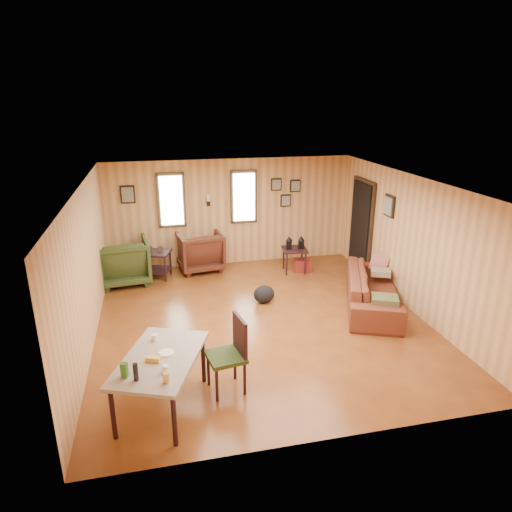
{
  "coord_description": "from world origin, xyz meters",
  "views": [
    {
      "loc": [
        -1.66,
        -6.91,
        3.68
      ],
      "look_at": [
        0.0,
        0.4,
        1.05
      ],
      "focal_mm": 32.0,
      "sensor_mm": 36.0,
      "label": 1
    }
  ],
  "objects_px": {
    "end_table": "(156,260)",
    "dining_table": "(160,362)",
    "sofa": "(374,284)",
    "recliner_brown": "(200,249)",
    "side_table": "(295,247)",
    "recliner_green": "(124,259)"
  },
  "relations": [
    {
      "from": "end_table",
      "to": "dining_table",
      "type": "distance_m",
      "value": 4.43
    },
    {
      "from": "sofa",
      "to": "recliner_brown",
      "type": "bearing_deg",
      "value": 70.15
    },
    {
      "from": "sofa",
      "to": "end_table",
      "type": "distance_m",
      "value": 4.49
    },
    {
      "from": "recliner_brown",
      "to": "end_table",
      "type": "relative_size",
      "value": 1.32
    },
    {
      "from": "recliner_brown",
      "to": "end_table",
      "type": "distance_m",
      "value": 1.0
    },
    {
      "from": "sofa",
      "to": "side_table",
      "type": "relative_size",
      "value": 2.77
    },
    {
      "from": "recliner_green",
      "to": "end_table",
      "type": "xyz_separation_m",
      "value": [
        0.66,
        0.11,
        -0.11
      ]
    },
    {
      "from": "side_table",
      "to": "sofa",
      "type": "bearing_deg",
      "value": -66.6
    },
    {
      "from": "dining_table",
      "to": "recliner_brown",
      "type": "bearing_deg",
      "value": 99.82
    },
    {
      "from": "recliner_brown",
      "to": "end_table",
      "type": "xyz_separation_m",
      "value": [
        -0.95,
        -0.3,
        -0.07
      ]
    },
    {
      "from": "recliner_green",
      "to": "dining_table",
      "type": "relative_size",
      "value": 0.64
    },
    {
      "from": "recliner_brown",
      "to": "recliner_green",
      "type": "xyz_separation_m",
      "value": [
        -1.61,
        -0.41,
        0.03
      ]
    },
    {
      "from": "recliner_brown",
      "to": "dining_table",
      "type": "xyz_separation_m",
      "value": [
        -0.98,
        -4.73,
        0.18
      ]
    },
    {
      "from": "sofa",
      "to": "recliner_green",
      "type": "relative_size",
      "value": 2.21
    },
    {
      "from": "recliner_brown",
      "to": "dining_table",
      "type": "bearing_deg",
      "value": 70.72
    },
    {
      "from": "side_table",
      "to": "recliner_brown",
      "type": "bearing_deg",
      "value": 163.6
    },
    {
      "from": "end_table",
      "to": "side_table",
      "type": "distance_m",
      "value": 2.98
    },
    {
      "from": "recliner_green",
      "to": "side_table",
      "type": "bearing_deg",
      "value": 170.47
    },
    {
      "from": "sofa",
      "to": "recliner_brown",
      "type": "relative_size",
      "value": 2.37
    },
    {
      "from": "recliner_brown",
      "to": "recliner_green",
      "type": "bearing_deg",
      "value": 6.71
    },
    {
      "from": "recliner_green",
      "to": "sofa",
      "type": "bearing_deg",
      "value": 147.22
    },
    {
      "from": "recliner_green",
      "to": "dining_table",
      "type": "distance_m",
      "value": 4.36
    }
  ]
}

